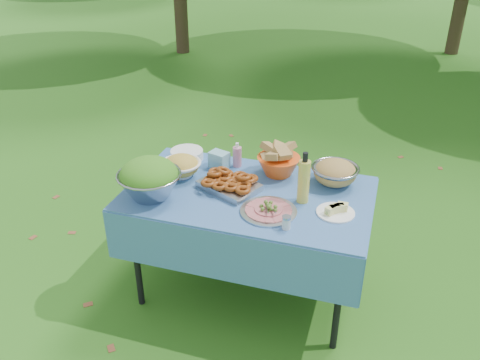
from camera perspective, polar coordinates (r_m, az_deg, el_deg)
name	(u,v)px	position (r m, az deg, el deg)	size (l,w,h in m)	color
ground	(247,290)	(3.49, 0.82, -12.26)	(80.00, 80.00, 0.00)	#15390A
picnic_table	(248,244)	(3.25, 0.86, -7.20)	(1.46, 0.86, 0.76)	#7199D9
salad_bowl	(149,178)	(2.98, -10.16, 0.18)	(0.37, 0.37, 0.24)	#9D9EA5
pasta_bowl_white	(181,166)	(3.22, -6.63, 1.61)	(0.25, 0.25, 0.14)	white
plate_stack	(187,154)	(3.44, -5.99, 2.87)	(0.22, 0.22, 0.06)	white
wipes_box	(219,160)	(3.30, -2.36, 2.27)	(0.12, 0.09, 0.11)	#7FBFCD
sanitizer_bottle	(237,155)	(3.30, -0.32, 2.86)	(0.06, 0.06, 0.17)	pink
bread_bowl	(279,161)	(3.21, 4.36, 2.13)	(0.27, 0.27, 0.18)	#FB5616
pasta_bowl_steel	(335,172)	(3.16, 10.63, 0.87)	(0.29, 0.29, 0.15)	#9D9EA5
fried_tray	(229,183)	(3.06, -1.22, -0.34)	(0.34, 0.24, 0.08)	#A7A8AB
charcuterie_platter	(269,206)	(2.84, 3.24, -2.98)	(0.32, 0.32, 0.07)	silver
oil_bottle	(304,178)	(2.90, 7.19, 0.27)	(0.07, 0.07, 0.31)	#D4C647
cheese_plate	(336,209)	(2.88, 10.72, -3.20)	(0.22, 0.22, 0.06)	white
shaker	(286,222)	(2.71, 5.22, -4.77)	(0.05, 0.05, 0.08)	silver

